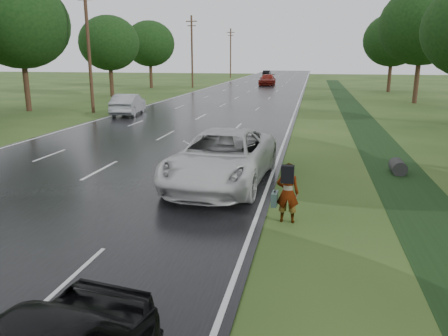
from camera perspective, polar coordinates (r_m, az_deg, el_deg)
road at (r=53.23m, az=2.66°, el=9.63°), size 14.00×180.00×0.04m
edge_stripe_east at (r=52.62m, az=10.04°, el=9.40°), size 0.12×180.00×0.01m
edge_stripe_west at (r=54.67m, az=-4.45°, el=9.75°), size 0.12×180.00×0.01m
center_line at (r=53.23m, az=2.66°, el=9.66°), size 0.12×180.00×0.01m
drainage_ditch at (r=26.71m, az=18.57°, el=4.20°), size 2.20×120.00×0.56m
utility_pole_mid at (r=36.78m, az=-17.28°, el=14.98°), size 1.60×0.26×10.00m
utility_pole_far at (r=64.79m, az=-4.21°, el=15.04°), size 1.60×0.26×10.00m
utility_pole_distant at (r=94.04m, az=0.87°, el=14.85°), size 1.60×0.26×10.00m
tree_east_d at (r=46.52m, az=24.50°, el=16.52°), size 8.00×8.00×10.76m
tree_east_f at (r=60.19m, az=21.19°, el=15.31°), size 7.20×7.20×9.62m
tree_west_c at (r=39.91m, az=-25.13°, el=16.68°), size 7.80×7.80×10.43m
tree_west_d at (r=51.54m, az=-14.78°, el=15.49°), size 6.60×6.60×8.80m
tree_west_f at (r=64.65m, az=-9.69°, el=15.71°), size 7.00×7.00×9.29m
pedestrian at (r=11.92m, az=8.21°, el=-3.11°), size 0.75×0.69×1.67m
white_pickup at (r=15.33m, az=-0.26°, el=1.37°), size 3.42×6.80×1.85m
silver_sedan at (r=34.73m, az=-12.40°, el=8.14°), size 2.44×5.06×1.60m
far_car_red at (r=69.63m, az=5.67°, el=11.39°), size 2.38×5.75×1.66m
far_car_dark at (r=98.22m, az=5.61°, el=12.17°), size 1.49×4.27×1.41m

